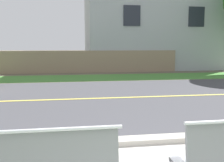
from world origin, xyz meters
The scene contains 7 objects.
ground_plane centered at (0.00, 8.00, 0.00)m, with size 140.00×140.00×0.00m, color #665B4C.
curb_edge centered at (0.00, 2.35, 0.06)m, with size 44.00×0.30×0.11m, color #ADA89E.
street_asphalt centered at (0.00, 6.50, 0.00)m, with size 52.00×8.00×0.01m, color #424247.
road_centre_line centered at (0.00, 6.50, 0.01)m, with size 48.00×0.14×0.01m, color #E0CC4C.
far_verge_grass centered at (0.00, 12.03, 0.01)m, with size 48.00×2.80×0.02m, color #478438.
garden_wall centered at (-0.51, 14.75, 0.70)m, with size 13.00×0.36×1.40m, color gray.
house_across_street centered at (5.26, 17.95, 3.62)m, with size 10.51×6.91×7.15m.
Camera 1 is at (-0.82, -2.18, 1.81)m, focal length 42.55 mm.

